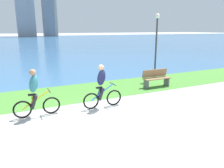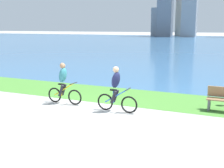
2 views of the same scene
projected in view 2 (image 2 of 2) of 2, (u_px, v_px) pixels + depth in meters
The scene contains 6 objects.
ground_plane at pixel (79, 116), 10.07m from camera, with size 300.00×300.00×0.00m, color #9E9E99.
grass_strip_bayside at pixel (117, 95), 13.11m from camera, with size 120.00×3.07×0.01m, color #478433.
bay_water_surface at pixel (213, 43), 54.15m from camera, with size 300.00×88.65×0.00m, color #386693.
cyclist_lead at pixel (116, 89), 10.46m from camera, with size 1.58×0.52×1.67m.
cyclist_trailing at pixel (63, 83), 11.57m from camera, with size 1.58×0.52×1.66m.
city_skyline_far_shore at pixel (224, 2), 84.31m from camera, with size 38.99×11.98×27.34m.
Camera 2 is at (4.99, -8.34, 3.07)m, focal length 46.30 mm.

